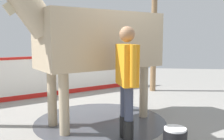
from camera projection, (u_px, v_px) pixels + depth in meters
ground_plane at (108, 118)px, 4.86m from camera, size 16.00×16.00×0.02m
wet_patch at (100, 121)px, 4.65m from camera, size 2.42×2.42×0.00m
barrier_wall at (52, 77)px, 6.62m from camera, size 3.48×4.03×1.06m
roof_post_far at (154, 42)px, 7.11m from camera, size 0.16×0.16×2.82m
horse at (94, 39)px, 4.39m from camera, size 2.49×2.82×2.64m
handler at (127, 76)px, 3.66m from camera, size 0.64×0.38×1.70m
wash_bucket at (175, 140)px, 3.39m from camera, size 0.32×0.32×0.33m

